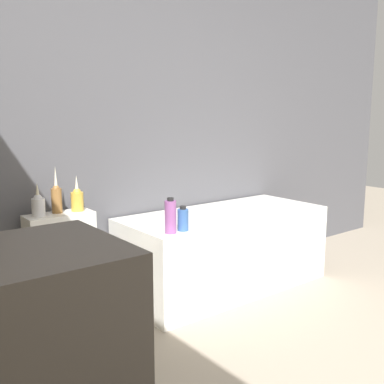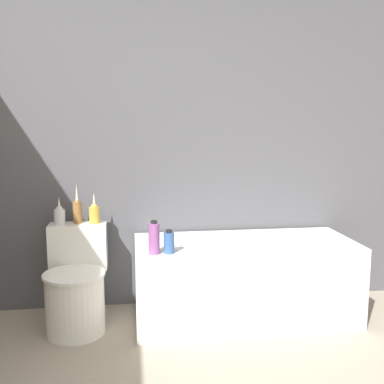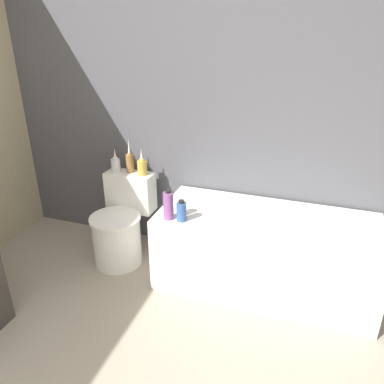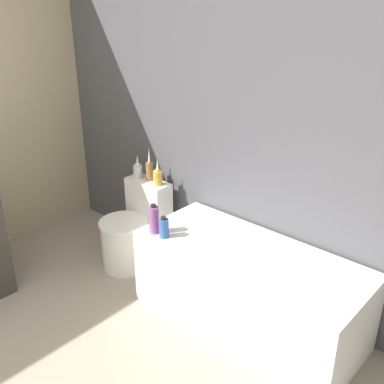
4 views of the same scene
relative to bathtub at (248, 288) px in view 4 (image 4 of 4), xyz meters
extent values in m
cube|color=#4C4C51|center=(-0.75, 0.38, 1.01)|extent=(6.40, 0.06, 2.60)
cube|color=white|center=(0.00, 0.00, 0.00)|extent=(1.54, 0.67, 0.57)
cube|color=#B7BCC6|center=(0.00, 0.00, 0.27)|extent=(1.34, 0.47, 0.01)
cylinder|color=white|center=(-1.17, -0.09, -0.09)|extent=(0.39, 0.39, 0.40)
cylinder|color=white|center=(-1.17, -0.09, 0.12)|extent=(0.41, 0.41, 0.02)
cube|color=white|center=(-1.17, 0.19, 0.23)|extent=(0.40, 0.18, 0.33)
cylinder|color=silver|center=(-1.29, 0.19, 0.45)|extent=(0.08, 0.08, 0.11)
sphere|color=silver|center=(-1.29, 0.19, 0.50)|extent=(0.05, 0.05, 0.05)
cone|color=beige|center=(-1.29, 0.19, 0.55)|extent=(0.03, 0.03, 0.09)
cylinder|color=olive|center=(-1.17, 0.21, 0.47)|extent=(0.06, 0.06, 0.15)
sphere|color=olive|center=(-1.17, 0.21, 0.55)|extent=(0.04, 0.04, 0.04)
cone|color=beige|center=(-1.17, 0.21, 0.61)|extent=(0.02, 0.02, 0.13)
cylinder|color=gold|center=(-1.05, 0.19, 0.46)|extent=(0.08, 0.08, 0.12)
sphere|color=gold|center=(-1.05, 0.19, 0.51)|extent=(0.05, 0.05, 0.05)
cone|color=beige|center=(-1.05, 0.19, 0.57)|extent=(0.03, 0.03, 0.11)
cylinder|color=#8C4C8C|center=(-0.65, -0.24, 0.38)|extent=(0.07, 0.07, 0.20)
cylinder|color=black|center=(-0.65, -0.24, 0.49)|extent=(0.04, 0.04, 0.02)
cylinder|color=#335999|center=(-0.56, -0.24, 0.35)|extent=(0.07, 0.07, 0.13)
cylinder|color=black|center=(-0.56, -0.24, 0.42)|extent=(0.04, 0.04, 0.02)
camera|label=1|loc=(-2.15, -2.39, 0.99)|focal=42.00mm
camera|label=2|loc=(-0.78, -3.01, 1.09)|focal=42.00mm
camera|label=3|loc=(0.25, -2.36, 1.52)|focal=35.00mm
camera|label=4|loc=(1.40, -2.11, 1.81)|focal=42.00mm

